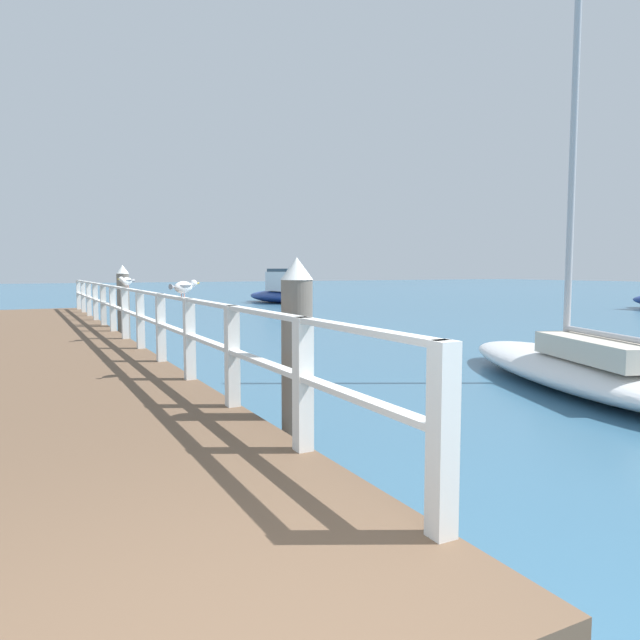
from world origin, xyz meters
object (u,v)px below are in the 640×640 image
object	(u,v)px
seagull_foreground	(184,286)
boat_2	(282,292)
dock_piling_near	(297,359)
seagull_background	(126,281)
dock_piling_far	(123,304)
boat_1	(579,366)

from	to	relation	value
seagull_foreground	boat_2	size ratio (longest dim) A/B	0.08
dock_piling_near	seagull_background	bearing A→B (deg)	93.32
seagull_foreground	boat_2	world-z (taller)	boat_2
dock_piling_near	boat_2	distance (m)	25.14
dock_piling_near	seagull_foreground	bearing A→B (deg)	98.52
dock_piling_far	boat_2	bearing A→B (deg)	53.63
seagull_background	seagull_foreground	bearing A→B (deg)	133.76
seagull_background	boat_1	size ratio (longest dim) A/B	0.06
seagull_foreground	boat_2	distance (m)	23.06
dock_piling_far	seagull_background	world-z (taller)	dock_piling_far
dock_piling_near	seagull_background	distance (m)	6.68
dock_piling_near	seagull_background	world-z (taller)	dock_piling_near
boat_2	dock_piling_near	bearing A→B (deg)	57.39
seagull_background	boat_2	distance (m)	19.44
boat_1	seagull_background	bearing A→B (deg)	153.36
seagull_background	boat_2	size ratio (longest dim) A/B	0.07
dock_piling_near	boat_1	size ratio (longest dim) A/B	0.29
dock_piling_far	seagull_foreground	world-z (taller)	dock_piling_far
dock_piling_far	boat_1	xyz separation A→B (m)	(5.01, -8.55, -0.60)
dock_piling_near	boat_1	world-z (taller)	boat_1
boat_1	boat_2	size ratio (longest dim) A/B	1.16
dock_piling_far	boat_1	size ratio (longest dim) A/B	0.29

